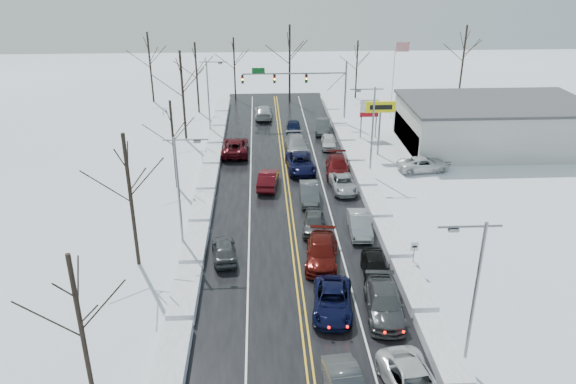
{
  "coord_description": "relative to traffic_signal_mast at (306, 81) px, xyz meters",
  "views": [
    {
      "loc": [
        -2.46,
        -41.8,
        21.5
      ],
      "look_at": [
        -0.23,
        0.7,
        2.5
      ],
      "focal_mm": 35.0,
      "sensor_mm": 36.0,
      "label": 1
    }
  ],
  "objects": [
    {
      "name": "traffic_signal_mast",
      "position": [
        0.0,
        0.0,
        0.0
      ],
      "size": [
        13.28,
        0.39,
        8.0
      ],
      "color": "slate",
      "rests_on": "ground"
    },
    {
      "name": "tree_left_e",
      "position": [
        -14.25,
        6.01,
        1.16
      ],
      "size": [
        3.8,
        3.8,
        9.5
      ],
      "color": "#2D231C",
      "rests_on": "ground"
    },
    {
      "name": "streetlight_nw",
      "position": [
        -11.74,
        -3.99,
        -0.17
      ],
      "size": [
        3.2,
        0.25,
        9.0
      ],
      "color": "slate",
      "rests_on": "ground"
    },
    {
      "name": "oncoming_car_1",
      "position": [
        -8.68,
        -10.9,
        -5.48
      ],
      "size": [
        2.85,
        6.16,
        1.71
      ],
      "primitive_type": "imported",
      "rotation": [
        0.0,
        0.0,
        3.14
      ],
      "color": "#45090F",
      "rests_on": "ground"
    },
    {
      "name": "queued_car_3",
      "position": [
        -1.6,
        -34.43,
        -5.48
      ],
      "size": [
        3.02,
        5.89,
        1.64
      ],
      "primitive_type": "imported",
      "rotation": [
        0.0,
        0.0,
        -0.13
      ],
      "color": "#4D0E0A",
      "rests_on": "ground"
    },
    {
      "name": "tree_far_c",
      "position": [
        -1.45,
        11.01,
        2.21
      ],
      "size": [
        4.4,
        4.4,
        11.0
      ],
      "color": "#2D231C",
      "rests_on": "ground"
    },
    {
      "name": "used_vehicles_sign",
      "position": [
        7.05,
        -5.99,
        -2.16
      ],
      "size": [
        2.2,
        0.22,
        4.65
      ],
      "color": "slate",
      "rests_on": "ground"
    },
    {
      "name": "tree_left_a",
      "position": [
        -14.45,
        -47.99,
        0.81
      ],
      "size": [
        3.6,
        3.6,
        9.0
      ],
      "color": "#2D231C",
      "rests_on": "ground"
    },
    {
      "name": "parked_car_0",
      "position": [
        10.74,
        -17.08,
        -5.48
      ],
      "size": [
        5.55,
        3.05,
        1.47
      ],
      "primitive_type": "imported",
      "rotation": [
        0.0,
        0.0,
        1.69
      ],
      "color": "silver",
      "rests_on": "ground"
    },
    {
      "name": "tires_plus_sign",
      "position": [
        7.05,
        -12.0,
        -0.49
      ],
      "size": [
        3.2,
        0.34,
        6.0
      ],
      "color": "slate",
      "rests_on": "ground"
    },
    {
      "name": "snow_bank_left",
      "position": [
        -11.05,
        -25.99,
        -5.48
      ],
      "size": [
        1.75,
        72.0,
        0.78
      ],
      "primitive_type": "cube",
      "color": "white",
      "rests_on": "ground"
    },
    {
      "name": "queued_car_8",
      "position": [
        -1.79,
        -3.83,
        -5.48
      ],
      "size": [
        1.96,
        4.32,
        1.44
      ],
      "primitive_type": "imported",
      "rotation": [
        0.0,
        0.0,
        -0.06
      ],
      "color": "black",
      "rests_on": "ground"
    },
    {
      "name": "ground",
      "position": [
        -3.45,
        -27.99,
        -5.48
      ],
      "size": [
        160.0,
        160.0,
        0.0
      ],
      "primitive_type": "plane",
      "color": "white",
      "rests_on": "ground"
    },
    {
      "name": "queued_car_4",
      "position": [
        -1.7,
        -29.43,
        -5.48
      ],
      "size": [
        2.26,
        4.48,
        1.46
      ],
      "primitive_type": "imported",
      "rotation": [
        0.0,
        0.0,
        -0.13
      ],
      "color": "#3C3F41",
      "rests_on": "ground"
    },
    {
      "name": "tree_left_d",
      "position": [
        -14.65,
        -5.99,
        1.86
      ],
      "size": [
        4.2,
        4.2,
        10.5
      ],
      "color": "#2D231C",
      "rests_on": "ground"
    },
    {
      "name": "queued_car_15",
      "position": [
        1.83,
        -17.5,
        -5.48
      ],
      "size": [
        2.82,
        5.93,
        1.67
      ],
      "primitive_type": "imported",
      "rotation": [
        0.0,
        0.0,
        -0.09
      ],
      "color": "#4B0A0B",
      "rests_on": "ground"
    },
    {
      "name": "tree_left_b",
      "position": [
        -14.95,
        -33.99,
        1.51
      ],
      "size": [
        4.0,
        4.0,
        10.0
      ],
      "color": "#2D231C",
      "rests_on": "ground"
    },
    {
      "name": "tree_far_e",
      "position": [
        24.55,
        13.01,
        1.86
      ],
      "size": [
        4.2,
        4.2,
        10.5
      ],
      "color": "#2D231C",
      "rests_on": "ground"
    },
    {
      "name": "queued_car_7",
      "position": [
        -1.84,
        -10.75,
        -5.48
      ],
      "size": [
        2.59,
        5.94,
        1.7
      ],
      "primitive_type": "imported",
      "rotation": [
        0.0,
        0.0,
        0.04
      ],
      "color": "gray",
      "rests_on": "ground"
    },
    {
      "name": "snow_bank_right",
      "position": [
        4.15,
        -25.99,
        -5.48
      ],
      "size": [
        1.75,
        72.0,
        0.78
      ],
      "primitive_type": "cube",
      "color": "white",
      "rests_on": "ground"
    },
    {
      "name": "tree_left_c",
      "position": [
        -13.95,
        -19.99,
        0.46
      ],
      "size": [
        3.4,
        3.4,
        8.5
      ],
      "color": "#2D231C",
      "rests_on": "ground"
    },
    {
      "name": "streetlight_se",
      "position": [
        4.85,
        -45.99,
        -0.17
      ],
      "size": [
        3.2,
        0.25,
        9.0
      ],
      "color": "slate",
      "rests_on": "ground"
    },
    {
      "name": "queued_car_6",
      "position": [
        -1.83,
        -16.3,
        -5.48
      ],
      "size": [
        3.03,
        6.0,
        1.63
      ],
      "primitive_type": "imported",
      "rotation": [
        0.0,
        0.0,
        0.06
      ],
      "color": "black",
      "rests_on": "ground"
    },
    {
      "name": "tree_far_d",
      "position": [
        8.55,
        12.51,
        0.46
      ],
      "size": [
        3.4,
        3.4,
        8.5
      ],
      "color": "#2D231C",
      "rests_on": "ground"
    },
    {
      "name": "tree_far_a",
      "position": [
        -21.45,
        12.01,
        1.51
      ],
      "size": [
        4.0,
        4.0,
        10.0
      ],
      "color": "#2D231C",
      "rests_on": "ground"
    },
    {
      "name": "oncoming_car_3",
      "position": [
        -8.74,
        -33.51,
        -5.48
      ],
      "size": [
        2.22,
        4.45,
        1.46
      ],
      "primitive_type": "imported",
      "rotation": [
        0.0,
        0.0,
        3.26
      ],
      "color": "#424447",
      "rests_on": "ground"
    },
    {
      "name": "parked_car_2",
      "position": [
        11.69,
        -5.86,
        -5.48
      ],
      "size": [
        2.11,
        4.13,
        1.34
      ],
      "primitive_type": "imported",
      "rotation": [
        0.0,
        0.0,
        3.28
      ],
      "color": "black",
      "rests_on": "ground"
    },
    {
      "name": "tree_far_b",
      "position": [
        -9.45,
        13.01,
        0.81
      ],
      "size": [
        3.6,
        3.6,
        9.0
      ],
      "color": "#2D231C",
      "rests_on": "ground"
    },
    {
      "name": "queued_car_5",
      "position": [
        -1.56,
        -23.66,
        -5.48
      ],
      "size": [
        1.74,
        4.71,
        1.54
      ],
      "primitive_type": "imported",
      "rotation": [
        0.0,
        0.0,
        -0.02
      ],
      "color": "#474A4C",
      "rests_on": "ground"
    },
    {
      "name": "streetlight_ne",
      "position": [
        4.85,
        -17.99,
        -0.17
      ],
      "size": [
        3.2,
        0.25,
        9.0
      ],
      "color": "slate",
      "rests_on": "ground"
    },
    {
      "name": "queued_car_16",
      "position": [
        1.89,
        -9.39,
        -5.48
      ],
      "size": [
        1.92,
        4.16,
        1.38
      ],
      "primitive_type": "imported",
      "rotation": [
        0.0,
        0.0,
        -0.07
      ],
      "color": "silver",
      "rests_on": "ground"
    },
    {
      "name": "queued_car_17",
      "position": [
        1.85,
        -3.79,
        -5.48
      ],
      "size": [
        2.33,
        5.02,
        1.59
      ],
      "primitive_type": "imported",
      "rotation": [
        0.0,
        0.0,
        -0.14
      ],
      "color": "#414447",
      "rests_on": "ground"
    },
    {
      "name": "parked_car_1",
      "position": [
        13.66,
        -13.38,
        -5.48
      ],
      "size": [
        2.37,
        5.39,
        1.54
      ],
      "primitive_type": "imported",
      "rotation": [
        0.0,
        0.0,
        -0.04
      ],
      "color": "#3E4143",
      "rests_on": "ground"
    },
    {
      "name": "road_surface",
      "position": [
        -3.45,
        -25.99,
        -5.47
      ],
      "size": [
        14.0,
        84.0,
        0.01
      ],
      "primitive_type": "cube",
      "color": "black",
      "rests_on": "ground"
    },
    {
      "name": "queued_car_2",
      "position": [
        -1.54,
        -40.39,
        -5.48
      ],
      "size": [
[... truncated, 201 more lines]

